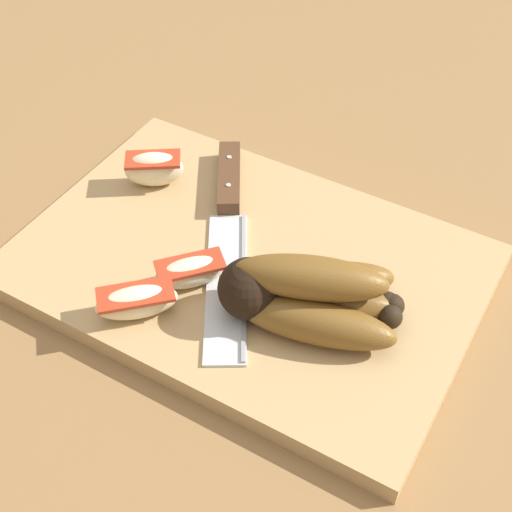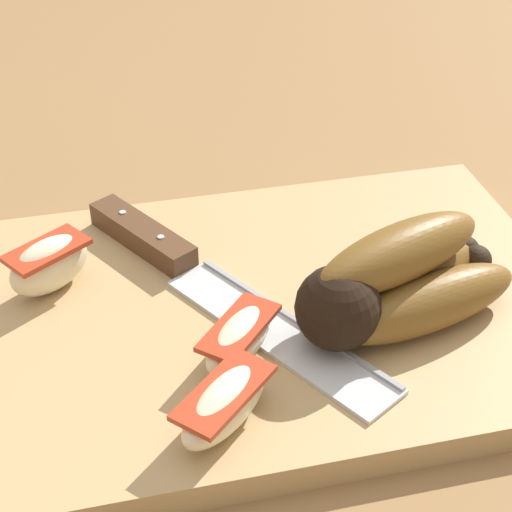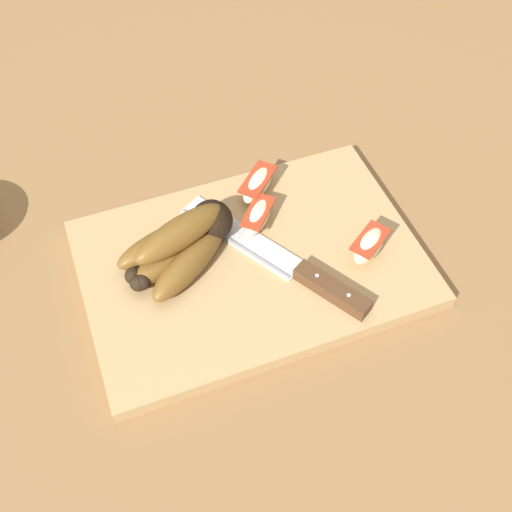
# 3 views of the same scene
# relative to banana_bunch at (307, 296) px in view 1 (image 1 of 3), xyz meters

# --- Properties ---
(ground_plane) EXTENTS (6.00, 6.00, 0.00)m
(ground_plane) POSITION_rel_banana_bunch_xyz_m (-0.08, 0.03, -0.05)
(ground_plane) COLOR olive
(cutting_board) EXTENTS (0.42, 0.29, 0.02)m
(cutting_board) POSITION_rel_banana_bunch_xyz_m (-0.07, 0.03, -0.04)
(cutting_board) COLOR tan
(cutting_board) RESTS_ON ground_plane
(banana_bunch) EXTENTS (0.16, 0.13, 0.07)m
(banana_bunch) POSITION_rel_banana_bunch_xyz_m (0.00, 0.00, 0.00)
(banana_bunch) COLOR black
(banana_bunch) RESTS_ON cutting_board
(chefs_knife) EXTENTS (0.17, 0.26, 0.02)m
(chefs_knife) POSITION_rel_banana_bunch_xyz_m (-0.12, 0.07, -0.02)
(chefs_knife) COLOR silver
(chefs_knife) RESTS_ON cutting_board
(apple_wedge_near) EXTENTS (0.06, 0.07, 0.03)m
(apple_wedge_near) POSITION_rel_banana_bunch_xyz_m (-0.11, -0.02, -0.01)
(apple_wedge_near) COLOR beige
(apple_wedge_near) RESTS_ON cutting_board
(apple_wedge_middle) EXTENTS (0.07, 0.07, 0.03)m
(apple_wedge_middle) POSITION_rel_banana_bunch_xyz_m (-0.13, -0.07, -0.01)
(apple_wedge_middle) COLOR beige
(apple_wedge_middle) RESTS_ON cutting_board
(apple_wedge_far) EXTENTS (0.06, 0.06, 0.04)m
(apple_wedge_far) POSITION_rel_banana_bunch_xyz_m (-0.22, 0.08, -0.01)
(apple_wedge_far) COLOR beige
(apple_wedge_far) RESTS_ON cutting_board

